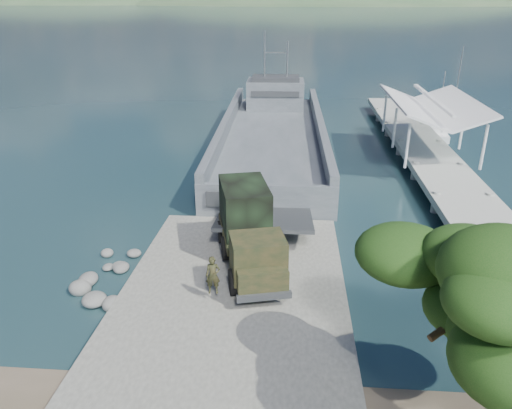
% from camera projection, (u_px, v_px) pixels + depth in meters
% --- Properties ---
extents(ground, '(1400.00, 1400.00, 0.00)m').
position_uv_depth(ground, '(235.00, 292.00, 22.93)').
color(ground, '#1C3C45').
rests_on(ground, ground).
extents(boat_ramp, '(10.00, 18.00, 0.50)m').
position_uv_depth(boat_ramp, '(232.00, 300.00, 21.92)').
color(boat_ramp, '#66665D').
rests_on(boat_ramp, ground).
extents(shoreline_rocks, '(3.20, 5.60, 0.90)m').
position_uv_depth(shoreline_rocks, '(108.00, 281.00, 23.83)').
color(shoreline_rocks, '#60605D').
rests_on(shoreline_rocks, ground).
extents(distant_headlands, '(1000.00, 240.00, 48.00)m').
position_uv_depth(distant_headlands, '(343.00, 4.00, 532.46)').
color(distant_headlands, '#355434').
rests_on(distant_headlands, ground).
extents(pier, '(6.40, 44.00, 6.10)m').
position_uv_depth(pier, '(430.00, 148.00, 38.56)').
color(pier, '#B2B4A9').
rests_on(pier, ground).
extents(landing_craft, '(9.16, 33.82, 9.99)m').
position_uv_depth(landing_craft, '(273.00, 142.00, 42.92)').
color(landing_craft, '#4A5358').
rests_on(landing_craft, ground).
extents(military_truck, '(4.08, 7.96, 3.55)m').
position_uv_depth(military_truck, '(249.00, 229.00, 23.88)').
color(military_truck, black).
rests_on(military_truck, boat_ramp).
extents(soldier, '(0.66, 0.47, 1.70)m').
position_uv_depth(soldier, '(213.00, 283.00, 21.15)').
color(soldier, black).
rests_on(soldier, boat_ramp).
extents(sailboat_near, '(1.92, 5.23, 6.24)m').
position_uv_depth(sailboat_near, '(437.00, 133.00, 47.28)').
color(sailboat_near, white).
rests_on(sailboat_near, ground).
extents(sailboat_far, '(2.11, 6.35, 7.64)m').
position_uv_depth(sailboat_far, '(454.00, 112.00, 55.26)').
color(sailboat_far, white).
rests_on(sailboat_far, ground).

